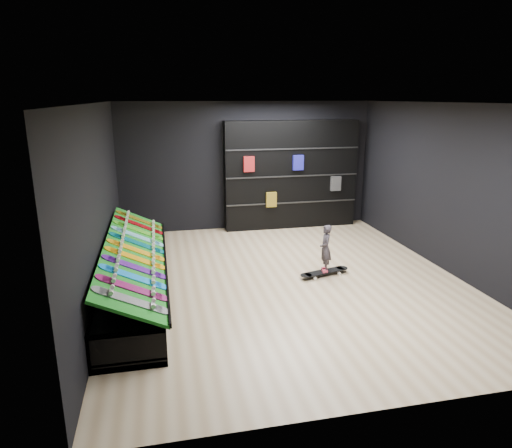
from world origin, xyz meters
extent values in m
cube|color=tan|center=(0.00, 0.00, 0.00)|extent=(6.00, 7.00, 0.01)
cube|color=white|center=(0.00, 0.00, 3.00)|extent=(6.00, 7.00, 0.01)
cube|color=black|center=(0.00, 3.50, 1.50)|extent=(6.00, 0.02, 3.00)
cube|color=black|center=(0.00, -3.50, 1.50)|extent=(6.00, 0.02, 3.00)
cube|color=black|center=(-3.00, 0.00, 1.50)|extent=(0.02, 7.00, 3.00)
cube|color=black|center=(3.00, 0.00, 1.50)|extent=(0.02, 7.00, 3.00)
cube|color=#0F6513|center=(-2.50, 0.00, 0.71)|extent=(0.92, 4.50, 0.46)
cube|color=black|center=(1.04, 3.32, 1.28)|extent=(3.21, 0.37, 2.57)
imported|color=black|center=(0.73, 0.07, 0.35)|extent=(0.17, 0.22, 0.51)
camera|label=1|loc=(-2.09, -7.12, 3.09)|focal=32.00mm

